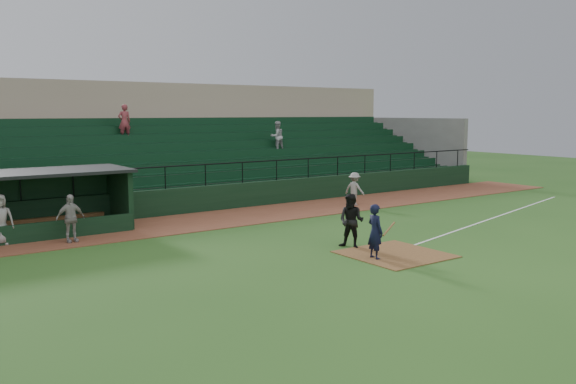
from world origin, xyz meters
TOP-DOWN VIEW (x-y plane):
  - ground at (0.00, 0.00)m, footprint 90.00×90.00m
  - warning_track at (0.00, 8.00)m, footprint 40.00×4.00m
  - home_plate_dirt at (0.00, -1.00)m, footprint 3.00×3.00m
  - foul_line at (8.00, 1.20)m, footprint 17.49×4.44m
  - stadium_structure at (-0.00, 16.46)m, footprint 38.00×13.08m
  - dugout at (-9.75, 9.56)m, footprint 8.90×3.20m
  - batter_at_plate at (-0.94, -1.04)m, footprint 1.04×0.71m
  - umpire at (-0.50, 0.58)m, footprint 1.04×1.12m
  - runner at (5.75, 7.41)m, footprint 0.89×1.18m
  - dugout_player_a at (-8.06, 6.93)m, footprint 1.02×0.48m
  - dugout_player_b at (-10.15, 7.91)m, footprint 0.97×0.74m

SIDE VIEW (x-z plane):
  - ground at x=0.00m, z-range 0.00..0.00m
  - foul_line at x=8.00m, z-range 0.00..0.01m
  - warning_track at x=0.00m, z-range 0.00..0.03m
  - home_plate_dirt at x=0.00m, z-range 0.00..0.03m
  - runner at x=5.75m, z-range 0.03..1.66m
  - batter_at_plate at x=-0.94m, z-range 0.00..1.75m
  - dugout_player_a at x=-8.06m, z-range 0.03..1.73m
  - dugout_player_b at x=-10.15m, z-range 0.03..1.80m
  - umpire at x=-0.50m, z-range 0.00..1.86m
  - dugout at x=-9.75m, z-range 0.12..2.54m
  - stadium_structure at x=0.00m, z-range -0.90..5.50m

